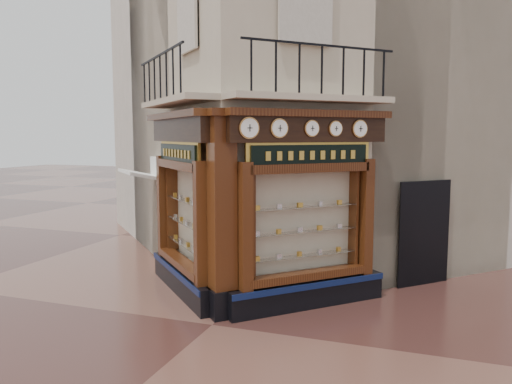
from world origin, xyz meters
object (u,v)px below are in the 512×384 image
at_px(clock_b, 279,128).
at_px(clock_c, 312,128).
at_px(awning, 145,265).
at_px(corner_pilaster, 222,217).
at_px(clock_d, 335,129).
at_px(signboard_right, 311,155).
at_px(signboard_left, 178,153).
at_px(clock_e, 360,129).
at_px(clock_a, 249,128).

xyz_separation_m(clock_b, clock_c, (0.50, 0.50, 0.00)).
relative_size(clock_b, awning, 0.22).
xyz_separation_m(corner_pilaster, clock_d, (1.89, 1.29, 1.67)).
height_order(corner_pilaster, awning, corner_pilaster).
distance_m(clock_c, signboard_right, 0.53).
bearing_deg(clock_b, awning, 106.99).
bearing_deg(signboard_left, awning, 3.88).
relative_size(clock_c, signboard_left, 0.17).
relative_size(clock_b, signboard_right, 0.18).
relative_size(clock_d, clock_e, 0.86).
bearing_deg(clock_c, clock_d, 0.00).
bearing_deg(signboard_left, clock_b, -149.00).
xyz_separation_m(clock_b, awning, (-4.51, 2.40, -3.62)).
distance_m(clock_a, clock_b, 0.62).
bearing_deg(signboard_right, clock_c, -112.99).
distance_m(corner_pilaster, clock_b, 1.99).
distance_m(corner_pilaster, clock_d, 2.84).
bearing_deg(clock_d, corner_pilaster, 169.26).
relative_size(corner_pilaster, signboard_left, 2.03).
distance_m(corner_pilaster, awning, 4.89).
bearing_deg(corner_pilaster, clock_d, -10.74).
height_order(corner_pilaster, clock_d, corner_pilaster).
xyz_separation_m(clock_a, clock_b, (0.44, 0.44, -0.00)).
bearing_deg(corner_pilaster, clock_b, -23.30).
bearing_deg(clock_b, corner_pilaster, 156.70).
relative_size(clock_a, clock_d, 1.29).
bearing_deg(clock_d, clock_b, -180.00).
bearing_deg(clock_c, signboard_left, 132.85).
distance_m(clock_a, clock_c, 1.33).
bearing_deg(clock_a, signboard_left, 107.54).
distance_m(awning, signboard_right, 6.12).
distance_m(clock_a, signboard_left, 2.34).
xyz_separation_m(corner_pilaster, clock_c, (1.51, 0.90, 1.67)).
relative_size(clock_b, clock_e, 1.02).
distance_m(corner_pilaster, clock_c, 2.43).
distance_m(clock_d, awning, 6.67).
height_order(clock_b, signboard_right, clock_b).
xyz_separation_m(clock_d, signboard_left, (-3.35, -0.28, -0.52)).
relative_size(clock_a, awning, 0.24).
bearing_deg(clock_e, signboard_right, 174.21).
xyz_separation_m(corner_pilaster, signboard_left, (-1.46, 1.01, 1.15)).
bearing_deg(clock_d, clock_e, -0.00).
height_order(clock_a, signboard_right, clock_a).
xyz_separation_m(clock_e, awning, (-5.81, 1.09, -3.62)).
distance_m(clock_c, clock_e, 1.14).
xyz_separation_m(awning, signboard_right, (4.96, -1.78, 3.10)).
bearing_deg(awning, corner_pilaster, -173.59).
bearing_deg(clock_d, signboard_right, 167.55).
relative_size(corner_pilaster, awning, 2.38).
distance_m(corner_pilaster, clock_a, 1.77).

